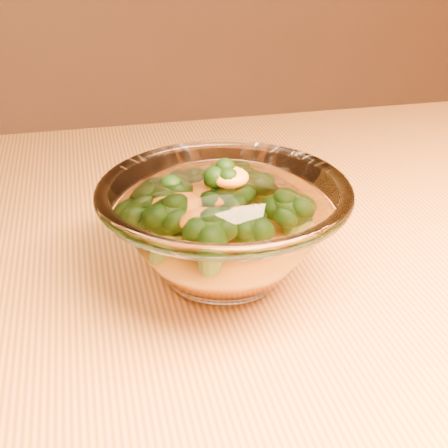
% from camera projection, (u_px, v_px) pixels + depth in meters
% --- Properties ---
extents(table, '(1.20, 0.80, 0.75)m').
position_uv_depth(table, '(241.00, 374.00, 0.55)').
color(table, '#D1853E').
rests_on(table, ground).
extents(glass_bowl, '(0.20, 0.20, 0.09)m').
position_uv_depth(glass_bowl, '(224.00, 229.00, 0.49)').
color(glass_bowl, white).
rests_on(glass_bowl, table).
extents(cheese_sauce, '(0.10, 0.10, 0.03)m').
position_uv_depth(cheese_sauce, '(224.00, 249.00, 0.50)').
color(cheese_sauce, orange).
rests_on(cheese_sauce, glass_bowl).
extents(broccoli_heap, '(0.13, 0.12, 0.07)m').
position_uv_depth(broccoli_heap, '(212.00, 214.00, 0.49)').
color(broccoli_heap, black).
rests_on(broccoli_heap, cheese_sauce).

